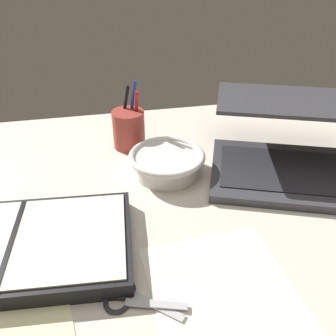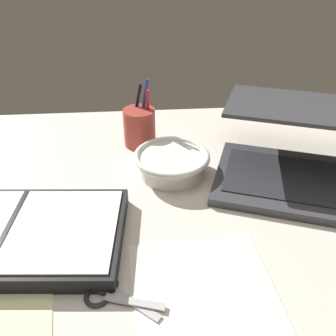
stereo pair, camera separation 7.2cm
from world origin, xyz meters
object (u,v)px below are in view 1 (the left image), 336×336
(scissors, at_px, (128,298))
(pen_cup, at_px, (129,128))
(laptop, at_px, (288,148))
(planner, at_px, (14,248))
(bowl, at_px, (167,162))

(scissors, bearing_deg, pen_cup, 111.90)
(scissors, bearing_deg, laptop, 65.19)
(planner, relative_size, scissors, 3.35)
(laptop, bearing_deg, planner, -144.11)
(bowl, distance_m, scissors, 0.34)
(laptop, height_order, bowl, laptop)
(laptop, height_order, scissors, laptop)
(bowl, distance_m, planner, 0.35)
(bowl, xyz_separation_m, scissors, (-0.12, -0.32, -0.02))
(bowl, height_order, planner, bowl)
(scissors, bearing_deg, planner, 172.75)
(laptop, xyz_separation_m, planner, (-0.56, -0.16, -0.04))
(bowl, relative_size, pen_cup, 1.01)
(scissors, bearing_deg, bowl, 97.82)
(laptop, relative_size, scissors, 3.58)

